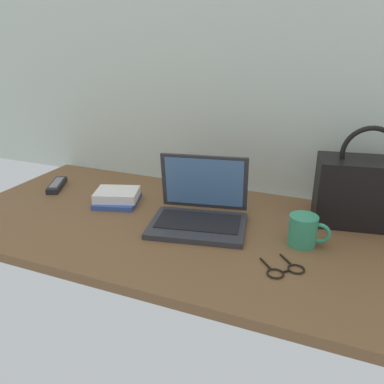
# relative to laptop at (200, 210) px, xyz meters

# --- Properties ---
(desk) EXTENTS (1.60, 0.76, 0.03)m
(desk) POSITION_rel_laptop_xyz_m (-0.04, -0.03, -0.06)
(desk) COLOR brown
(desk) RESTS_ON ground
(laptop) EXTENTS (0.35, 0.31, 0.22)m
(laptop) POSITION_rel_laptop_xyz_m (0.00, 0.00, 0.00)
(laptop) COLOR #2D2D33
(laptop) RESTS_ON desk
(coffee_mug) EXTENTS (0.12, 0.09, 0.09)m
(coffee_mug) POSITION_rel_laptop_xyz_m (0.34, -0.02, 0.00)
(coffee_mug) COLOR #338C66
(coffee_mug) RESTS_ON desk
(remote_control_near) EXTENTS (0.11, 0.16, 0.02)m
(remote_control_near) POSITION_rel_laptop_xyz_m (-0.67, 0.08, -0.03)
(remote_control_near) COLOR black
(remote_control_near) RESTS_ON desk
(eyeglasses) EXTENTS (0.14, 0.14, 0.01)m
(eyeglasses) POSITION_rel_laptop_xyz_m (0.32, -0.19, -0.04)
(eyeglasses) COLOR black
(eyeglasses) RESTS_ON desk
(handbag) EXTENTS (0.32, 0.21, 0.33)m
(handbag) POSITION_rel_laptop_xyz_m (0.49, 0.21, 0.07)
(handbag) COLOR black
(handbag) RESTS_ON desk
(book_stack) EXTENTS (0.19, 0.19, 0.05)m
(book_stack) POSITION_rel_laptop_xyz_m (-0.35, 0.04, -0.02)
(book_stack) COLOR #334C99
(book_stack) RESTS_ON desk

